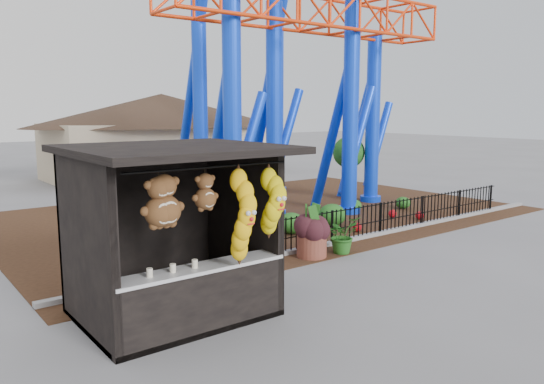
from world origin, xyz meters
TOP-DOWN VIEW (x-y plane):
  - ground at (0.00, 0.00)m, footprint 120.00×120.00m
  - mulch_bed at (4.00, 8.00)m, footprint 18.00×12.00m
  - curb at (4.00, 3.00)m, footprint 18.00×0.18m
  - prize_booth at (-3.00, 0.90)m, footprint 3.50×3.40m
  - picket_fence at (4.90, 3.00)m, footprint 12.20×0.06m
  - roller_coaster at (5.12, 8.23)m, footprint 11.00×6.37m
  - terracotta_planter at (1.56, 2.47)m, footprint 0.80×0.80m
  - planter_foliage at (1.56, 2.47)m, footprint 0.70×0.70m
  - potted_plant at (2.45, 2.27)m, footprint 0.94×0.83m
  - landscaping at (4.35, 5.31)m, footprint 8.12×3.34m
  - pavilion at (6.00, 20.00)m, footprint 15.00×15.00m

SIDE VIEW (x-z plane):
  - ground at x=0.00m, z-range 0.00..0.00m
  - mulch_bed at x=4.00m, z-range 0.00..0.02m
  - curb at x=4.00m, z-range 0.00..0.12m
  - terracotta_planter at x=1.56m, z-range 0.00..0.65m
  - landscaping at x=4.35m, z-range -0.03..0.69m
  - potted_plant at x=2.45m, z-range 0.00..0.98m
  - picket_fence at x=4.90m, z-range 0.00..1.00m
  - planter_foliage at x=1.56m, z-range 0.65..1.29m
  - prize_booth at x=-3.00m, z-range -0.03..3.09m
  - pavilion at x=6.00m, z-range 0.67..5.47m
  - roller_coaster at x=5.12m, z-range 1.03..11.85m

